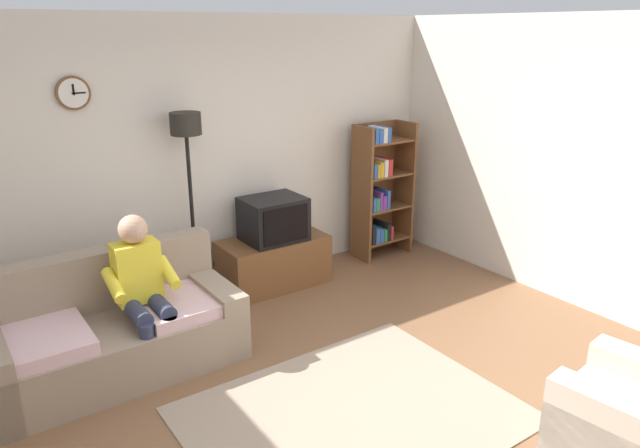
{
  "coord_description": "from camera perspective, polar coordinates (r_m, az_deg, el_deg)",
  "views": [
    {
      "loc": [
        -2.18,
        -2.64,
        2.56
      ],
      "look_at": [
        0.42,
        1.09,
        1.04
      ],
      "focal_mm": 32.79,
      "sensor_mm": 36.0,
      "label": 1
    }
  ],
  "objects": [
    {
      "name": "area_rug",
      "position": [
        4.28,
        3.18,
        -18.1
      ],
      "size": [
        2.2,
        1.7,
        0.01
      ],
      "primitive_type": "cube",
      "color": "gray",
      "rests_on": "ground_plane"
    },
    {
      "name": "floor_lamp",
      "position": [
        5.49,
        -12.77,
        6.44
      ],
      "size": [
        0.28,
        0.28,
        1.85
      ],
      "color": "black",
      "rests_on": "ground_plane"
    },
    {
      "name": "back_wall_assembly",
      "position": [
        5.85,
        -12.34,
        6.21
      ],
      "size": [
        6.2,
        0.17,
        2.7
      ],
      "color": "silver",
      "rests_on": "ground_plane"
    },
    {
      "name": "person_on_couch",
      "position": [
        4.66,
        -16.91,
        -5.82
      ],
      "size": [
        0.51,
        0.54,
        1.24
      ],
      "color": "yellow",
      "rests_on": "ground_plane"
    },
    {
      "name": "bookshelf",
      "position": [
        6.78,
        5.75,
        3.36
      ],
      "size": [
        0.68,
        0.36,
        1.55
      ],
      "color": "brown",
      "rests_on": "ground_plane"
    },
    {
      "name": "right_wall",
      "position": [
        5.81,
        26.95,
        4.52
      ],
      "size": [
        0.12,
        5.8,
        2.7
      ],
      "primitive_type": "cube",
      "color": "silver",
      "rests_on": "ground_plane"
    },
    {
      "name": "couch",
      "position": [
        4.87,
        -19.56,
        -10.08
      ],
      "size": [
        1.91,
        0.89,
        0.9
      ],
      "color": "gray",
      "rests_on": "ground_plane"
    },
    {
      "name": "ground_plane",
      "position": [
        4.27,
        3.94,
        -18.31
      ],
      "size": [
        12.0,
        12.0,
        0.0
      ],
      "primitive_type": "plane",
      "color": "brown"
    },
    {
      "name": "tv",
      "position": [
        5.91,
        -4.56,
        0.5
      ],
      "size": [
        0.6,
        0.49,
        0.44
      ],
      "color": "black",
      "rests_on": "tv_stand"
    },
    {
      "name": "tv_stand",
      "position": [
        6.09,
        -4.57,
        -3.71
      ],
      "size": [
        1.1,
        0.56,
        0.51
      ],
      "color": "brown",
      "rests_on": "ground_plane"
    }
  ]
}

